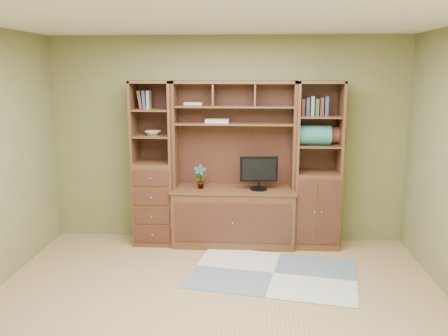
# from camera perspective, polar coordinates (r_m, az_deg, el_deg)

# --- Properties ---
(room) EXTENTS (4.60, 4.10, 2.64)m
(room) POSITION_cam_1_polar(r_m,az_deg,el_deg) (4.09, -1.14, -0.66)
(room) COLOR tan
(room) RESTS_ON ground
(center_hutch) EXTENTS (1.54, 0.53, 2.05)m
(center_hutch) POSITION_cam_1_polar(r_m,az_deg,el_deg) (5.83, 1.18, 0.33)
(center_hutch) COLOR #54321D
(center_hutch) RESTS_ON ground
(left_tower) EXTENTS (0.50, 0.45, 2.05)m
(left_tower) POSITION_cam_1_polar(r_m,az_deg,el_deg) (5.99, -8.40, 0.52)
(left_tower) COLOR #54321D
(left_tower) RESTS_ON ground
(right_tower) EXTENTS (0.55, 0.45, 2.05)m
(right_tower) POSITION_cam_1_polar(r_m,az_deg,el_deg) (5.92, 11.16, 0.28)
(right_tower) COLOR #54321D
(right_tower) RESTS_ON ground
(rug) EXTENTS (1.94, 1.47, 0.01)m
(rug) POSITION_cam_1_polar(r_m,az_deg,el_deg) (5.30, 5.98, -12.49)
(rug) COLOR #9AA09F
(rug) RESTS_ON ground
(monitor) EXTENTS (0.49, 0.26, 0.57)m
(monitor) POSITION_cam_1_polar(r_m,az_deg,el_deg) (5.79, 4.22, 0.12)
(monitor) COLOR black
(monitor) RESTS_ON center_hutch
(orchid) EXTENTS (0.16, 0.11, 0.30)m
(orchid) POSITION_cam_1_polar(r_m,az_deg,el_deg) (5.86, -2.90, -1.07)
(orchid) COLOR #B6693D
(orchid) RESTS_ON center_hutch
(magazines) EXTENTS (0.28, 0.21, 0.04)m
(magazines) POSITION_cam_1_polar(r_m,az_deg,el_deg) (5.85, -0.81, 5.70)
(magazines) COLOR #B9A89D
(magazines) RESTS_ON center_hutch
(bowl) EXTENTS (0.20, 0.20, 0.05)m
(bowl) POSITION_cam_1_polar(r_m,az_deg,el_deg) (5.93, -8.54, 4.21)
(bowl) COLOR beige
(bowl) RESTS_ON left_tower
(blanket_teal) EXTENTS (0.41, 0.23, 0.23)m
(blanket_teal) POSITION_cam_1_polar(r_m,az_deg,el_deg) (5.80, 10.70, 3.90)
(blanket_teal) COLOR #296E67
(blanket_teal) RESTS_ON right_tower
(blanket_red) EXTENTS (0.37, 0.21, 0.21)m
(blanket_red) POSITION_cam_1_polar(r_m,az_deg,el_deg) (5.96, 12.61, 3.89)
(blanket_red) COLOR brown
(blanket_red) RESTS_ON right_tower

